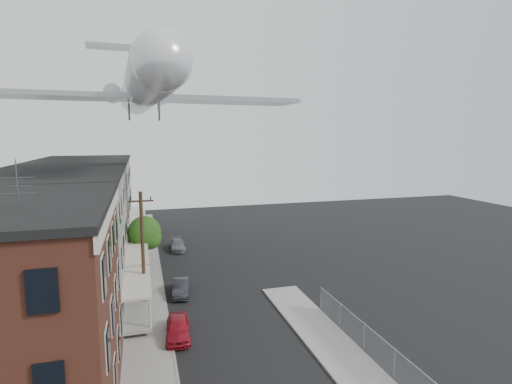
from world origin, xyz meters
The scene contains 16 objects.
sidewalk_left centered at (-5.50, 24.00, 0.06)m, with size 3.00×62.00×0.12m, color gray.
sidewalk_right centered at (5.50, 6.00, 0.06)m, with size 3.00×26.00×0.12m, color gray.
curb_left centered at (-4.05, 24.00, 0.07)m, with size 0.15×62.00×0.14m, color gray.
curb_right centered at (4.05, 6.00, 0.07)m, with size 0.15×26.00×0.14m, color gray.
row_house_a centered at (-11.96, 16.50, 5.13)m, with size 11.98×7.00×10.30m.
row_house_b centered at (-11.96, 23.50, 5.13)m, with size 11.98×7.00×10.30m.
row_house_c centered at (-11.96, 30.50, 5.13)m, with size 11.98×7.00×10.30m.
row_house_d centered at (-11.96, 37.50, 5.13)m, with size 11.98×7.00×10.30m.
row_house_e centered at (-11.96, 44.50, 5.13)m, with size 11.98×7.00×10.30m.
chainlink_fence centered at (7.00, 5.00, 1.00)m, with size 0.06×18.06×1.90m.
utility_pole centered at (-5.60, 18.00, 4.67)m, with size 1.80×0.26×9.00m.
street_tree centered at (-5.27, 27.92, 3.45)m, with size 3.22×3.20×5.20m.
car_near centered at (-3.60, 13.00, 0.66)m, with size 1.55×3.85×1.31m, color #A41523.
car_mid centered at (-2.71, 20.09, 0.61)m, with size 1.28×3.68×1.21m, color black.
car_far centered at (-1.80, 33.36, 0.58)m, with size 1.62×3.99×1.16m, color slate.
airplane centered at (-4.96, 26.35, 17.32)m, with size 26.90×30.71×8.89m.
Camera 1 is at (-5.53, -11.79, 13.02)m, focal length 28.00 mm.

